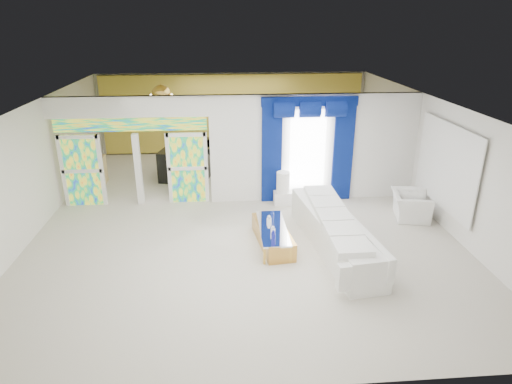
{
  "coord_description": "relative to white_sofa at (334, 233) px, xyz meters",
  "views": [
    {
      "loc": [
        -0.47,
        -10.73,
        4.88
      ],
      "look_at": [
        0.3,
        -1.2,
        1.1
      ],
      "focal_mm": 30.98,
      "sensor_mm": 36.0,
      "label": 1
    }
  ],
  "objects": [
    {
      "name": "floor",
      "position": [
        -1.99,
        2.03,
        -0.37
      ],
      "size": [
        12.0,
        12.0,
        0.0
      ],
      "primitive_type": "plane",
      "color": "#B7AF9E",
      "rests_on": "ground"
    },
    {
      "name": "dividing_wall",
      "position": [
        0.16,
        3.03,
        1.13
      ],
      "size": [
        5.7,
        0.18,
        3.0
      ],
      "primitive_type": "cube",
      "color": "white",
      "rests_on": "ground"
    },
    {
      "name": "dividing_header",
      "position": [
        -4.84,
        3.03,
        2.35
      ],
      "size": [
        4.3,
        0.18,
        0.55
      ],
      "primitive_type": "cube",
      "color": "white",
      "rests_on": "dividing_wall"
    },
    {
      "name": "stained_panel_left",
      "position": [
        -6.27,
        3.03,
        0.63
      ],
      "size": [
        0.95,
        0.04,
        2.0
      ],
      "primitive_type": "cube",
      "color": "#994C3F",
      "rests_on": "ground"
    },
    {
      "name": "stained_panel_right",
      "position": [
        -3.42,
        3.03,
        0.63
      ],
      "size": [
        0.95,
        0.04,
        2.0
      ],
      "primitive_type": "cube",
      "color": "#994C3F",
      "rests_on": "ground"
    },
    {
      "name": "stained_transom",
      "position": [
        -4.84,
        3.03,
        1.88
      ],
      "size": [
        4.0,
        0.05,
        0.35
      ],
      "primitive_type": "cube",
      "color": "#994C3F",
      "rests_on": "dividing_header"
    },
    {
      "name": "window_pane",
      "position": [
        -0.09,
        2.93,
        1.08
      ],
      "size": [
        1.0,
        0.02,
        2.3
      ],
      "primitive_type": "cube",
      "color": "white",
      "rests_on": "dividing_wall"
    },
    {
      "name": "blue_drape_left",
      "position": [
        -1.09,
        2.9,
        1.03
      ],
      "size": [
        0.55,
        0.1,
        2.8
      ],
      "primitive_type": "cube",
      "color": "#030C44",
      "rests_on": "ground"
    },
    {
      "name": "blue_drape_right",
      "position": [
        0.91,
        2.9,
        1.03
      ],
      "size": [
        0.55,
        0.1,
        2.8
      ],
      "primitive_type": "cube",
      "color": "#030C44",
      "rests_on": "ground"
    },
    {
      "name": "blue_pelmet",
      "position": [
        -0.09,
        2.9,
        2.45
      ],
      "size": [
        2.6,
        0.12,
        0.25
      ],
      "primitive_type": "cube",
      "color": "#030C44",
      "rests_on": "dividing_wall"
    },
    {
      "name": "wall_mirror",
      "position": [
        2.95,
        1.03,
        1.18
      ],
      "size": [
        0.04,
        2.7,
        1.9
      ],
      "primitive_type": "cube",
      "color": "white",
      "rests_on": "ground"
    },
    {
      "name": "gold_curtains",
      "position": [
        -1.99,
        7.93,
        1.13
      ],
      "size": [
        9.7,
        0.12,
        2.9
      ],
      "primitive_type": "cube",
      "color": "gold",
      "rests_on": "ground"
    },
    {
      "name": "white_sofa",
      "position": [
        0.0,
        0.0,
        0.0
      ],
      "size": [
        1.32,
        3.99,
        0.75
      ],
      "primitive_type": "cube",
      "rotation": [
        0.0,
        0.0,
        0.12
      ],
      "color": "white",
      "rests_on": "ground"
    },
    {
      "name": "coffee_table",
      "position": [
        -1.35,
        0.3,
        -0.17
      ],
      "size": [
        0.84,
        1.91,
        0.41
      ],
      "primitive_type": "cube",
      "rotation": [
        0.0,
        0.0,
        0.12
      ],
      "color": "#BD893B",
      "rests_on": "ground"
    },
    {
      "name": "console_table",
      "position": [
        -0.5,
        2.63,
        -0.19
      ],
      "size": [
        1.1,
        0.36,
        0.36
      ],
      "primitive_type": "cube",
      "rotation": [
        0.0,
        0.0,
        0.01
      ],
      "color": "silver",
      "rests_on": "ground"
    },
    {
      "name": "table_lamp",
      "position": [
        -0.8,
        2.63,
        0.28
      ],
      "size": [
        0.36,
        0.36,
        0.58
      ],
      "primitive_type": "cylinder",
      "color": "silver",
      "rests_on": "console_table"
    },
    {
      "name": "armchair",
      "position": [
        2.39,
        1.48,
        -0.03
      ],
      "size": [
        1.12,
        1.22,
        0.68
      ],
      "primitive_type": "imported",
      "rotation": [
        0.0,
        0.0,
        1.35
      ],
      "color": "white",
      "rests_on": "ground"
    },
    {
      "name": "grand_piano",
      "position": [
        -3.56,
        5.34,
        0.11
      ],
      "size": [
        1.87,
        2.21,
        0.97
      ],
      "primitive_type": "cube",
      "rotation": [
        0.0,
        0.0,
        -0.23
      ],
      "color": "black",
      "rests_on": "ground"
    },
    {
      "name": "piano_bench",
      "position": [
        -3.56,
        3.74,
        -0.24
      ],
      "size": [
        0.88,
        0.5,
        0.27
      ],
      "primitive_type": "cube",
      "rotation": [
        0.0,
        0.0,
        -0.23
      ],
      "color": "black",
      "rests_on": "ground"
    },
    {
      "name": "tv_console",
      "position": [
        -6.43,
        4.78,
        0.06
      ],
      "size": [
        0.61,
        0.56,
        0.87
      ],
      "primitive_type": "cube",
      "rotation": [
        0.0,
        0.0,
        0.03
      ],
      "color": "tan",
      "rests_on": "ground"
    },
    {
      "name": "chandelier",
      "position": [
        -4.29,
        5.43,
        2.28
      ],
      "size": [
        0.6,
        0.6,
        0.6
      ],
      "primitive_type": "sphere",
      "color": "gold",
      "rests_on": "ceiling"
    },
    {
      "name": "decanters",
      "position": [
        -1.38,
        0.21,
        0.11
      ],
      "size": [
        0.19,
        1.16,
        0.19
      ],
      "color": "navy",
      "rests_on": "coffee_table"
    }
  ]
}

